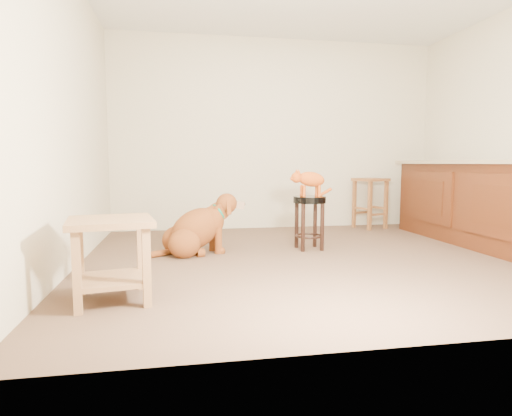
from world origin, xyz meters
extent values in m
cube|color=brown|center=(0.00, 0.00, 0.00)|extent=(4.50, 4.00, 0.01)
cube|color=beige|center=(0.00, 2.00, 1.30)|extent=(4.50, 0.04, 2.60)
cube|color=beige|center=(0.00, -2.00, 1.30)|extent=(4.50, 0.04, 2.60)
cube|color=beige|center=(-2.25, 0.00, 1.30)|extent=(0.04, 4.00, 2.60)
cube|color=#4F230E|center=(1.95, 0.30, 0.45)|extent=(0.60, 2.50, 0.90)
cube|color=gray|center=(1.92, 0.30, 0.92)|extent=(0.70, 2.56, 0.04)
cube|color=black|center=(1.99, 0.30, 0.05)|extent=(0.52, 2.50, 0.10)
cube|color=#4F230E|center=(1.64, -0.25, 0.50)|extent=(0.02, 0.90, 0.62)
cube|color=#4F230E|center=(1.64, 0.85, 0.50)|extent=(0.02, 0.90, 0.62)
cube|color=#411B0B|center=(1.63, -0.25, 0.50)|extent=(0.02, 0.60, 0.40)
cube|color=#411B0B|center=(1.63, 0.85, 0.50)|extent=(0.02, 0.60, 0.40)
cylinder|color=black|center=(0.10, 0.53, 0.25)|extent=(0.04, 0.04, 0.49)
cylinder|color=black|center=(-0.11, 0.53, 0.25)|extent=(0.04, 0.04, 0.49)
cylinder|color=black|center=(0.11, 0.33, 0.25)|extent=(0.04, 0.04, 0.49)
cylinder|color=black|center=(-0.10, 0.32, 0.25)|extent=(0.04, 0.04, 0.49)
torus|color=black|center=(0.00, 0.43, 0.14)|extent=(0.30, 0.30, 0.02)
cylinder|color=black|center=(0.00, 0.43, 0.53)|extent=(0.34, 0.34, 0.07)
cube|color=brown|center=(1.37, 1.89, 0.33)|extent=(0.05, 0.05, 0.66)
cube|color=brown|center=(1.08, 1.79, 0.33)|extent=(0.05, 0.05, 0.66)
cube|color=brown|center=(1.47, 1.61, 0.33)|extent=(0.05, 0.05, 0.66)
cube|color=brown|center=(1.18, 1.51, 0.33)|extent=(0.05, 0.05, 0.66)
cube|color=brown|center=(1.28, 1.70, 0.68)|extent=(0.48, 0.48, 0.04)
cube|color=#996D47|center=(-1.62, -0.76, 0.25)|extent=(0.06, 0.06, 0.51)
cube|color=#996D47|center=(-2.02, -0.83, 0.25)|extent=(0.06, 0.06, 0.51)
cube|color=#996D47|center=(-1.55, -1.16, 0.25)|extent=(0.06, 0.06, 0.51)
cube|color=#996D47|center=(-1.95, -1.23, 0.25)|extent=(0.06, 0.06, 0.51)
cube|color=#996D47|center=(-1.78, -1.00, 0.53)|extent=(0.61, 0.61, 0.04)
cube|color=#996D47|center=(-1.78, -1.00, 0.14)|extent=(0.52, 0.52, 0.03)
ellipsoid|color=#663113|center=(-1.37, 0.46, 0.14)|extent=(0.38, 0.34, 0.29)
ellipsoid|color=#663113|center=(-1.30, 0.24, 0.14)|extent=(0.38, 0.34, 0.29)
cylinder|color=#663113|center=(-1.22, 0.52, 0.04)|extent=(0.09, 0.11, 0.09)
cylinder|color=#663113|center=(-1.15, 0.26, 0.04)|extent=(0.09, 0.11, 0.09)
ellipsoid|color=#663113|center=(-1.19, 0.39, 0.25)|extent=(0.72, 0.51, 0.59)
ellipsoid|color=#663113|center=(-1.02, 0.44, 0.32)|extent=(0.31, 0.33, 0.30)
cylinder|color=#663113|center=(-1.01, 0.53, 0.17)|extent=(0.09, 0.09, 0.34)
cylinder|color=#663113|center=(-0.97, 0.37, 0.17)|extent=(0.09, 0.09, 0.34)
sphere|color=#663113|center=(-0.98, 0.53, 0.02)|extent=(0.09, 0.09, 0.09)
sphere|color=#663113|center=(-0.94, 0.38, 0.02)|extent=(0.09, 0.09, 0.09)
cylinder|color=#663113|center=(-0.95, 0.46, 0.41)|extent=(0.25, 0.21, 0.22)
ellipsoid|color=#663113|center=(-0.87, 0.48, 0.50)|extent=(0.26, 0.25, 0.21)
cube|color=#8E7058|center=(-0.75, 0.51, 0.48)|extent=(0.16, 0.11, 0.09)
sphere|color=black|center=(-0.69, 0.53, 0.48)|extent=(0.05, 0.05, 0.05)
cube|color=#663113|center=(-0.91, 0.57, 0.47)|extent=(0.06, 0.06, 0.15)
cube|color=#663113|center=(-0.86, 0.39, 0.47)|extent=(0.06, 0.06, 0.15)
torus|color=#0D6C4E|center=(-0.95, 0.46, 0.41)|extent=(0.17, 0.22, 0.18)
cylinder|color=#D8BF4C|center=(-0.91, 0.47, 0.34)|extent=(0.02, 0.04, 0.04)
cylinder|color=#663113|center=(-1.52, 0.34, 0.03)|extent=(0.26, 0.21, 0.06)
ellipsoid|color=#A84310|center=(0.02, 0.43, 0.74)|extent=(0.32, 0.16, 0.19)
cylinder|color=#A84310|center=(-0.08, 0.46, 0.62)|extent=(0.03, 0.03, 0.12)
sphere|color=#A84310|center=(-0.08, 0.46, 0.57)|extent=(0.04, 0.04, 0.04)
cylinder|color=#A84310|center=(-0.07, 0.38, 0.62)|extent=(0.03, 0.03, 0.12)
sphere|color=#A84310|center=(-0.07, 0.38, 0.57)|extent=(0.04, 0.04, 0.04)
cylinder|color=#A84310|center=(0.09, 0.47, 0.62)|extent=(0.03, 0.03, 0.12)
sphere|color=#A84310|center=(0.09, 0.47, 0.57)|extent=(0.04, 0.04, 0.04)
cylinder|color=#A84310|center=(0.09, 0.39, 0.62)|extent=(0.03, 0.03, 0.12)
sphere|color=#A84310|center=(0.09, 0.39, 0.57)|extent=(0.04, 0.04, 0.04)
sphere|color=#A84310|center=(-0.14, 0.42, 0.76)|extent=(0.11, 0.11, 0.11)
sphere|color=#A84310|center=(-0.19, 0.42, 0.75)|extent=(0.04, 0.04, 0.04)
sphere|color=brown|center=(-0.21, 0.42, 0.75)|extent=(0.02, 0.02, 0.02)
cone|color=#A84310|center=(-0.13, 0.45, 0.82)|extent=(0.05, 0.05, 0.05)
cone|color=#C66B60|center=(-0.14, 0.45, 0.82)|extent=(0.03, 0.03, 0.03)
cone|color=#A84310|center=(-0.13, 0.38, 0.82)|extent=(0.05, 0.05, 0.05)
cone|color=#C66B60|center=(-0.13, 0.38, 0.82)|extent=(0.03, 0.03, 0.03)
cylinder|color=#A84310|center=(0.17, 0.48, 0.59)|extent=(0.22, 0.14, 0.11)
camera|label=1|loc=(-1.33, -3.87, 0.91)|focal=30.00mm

